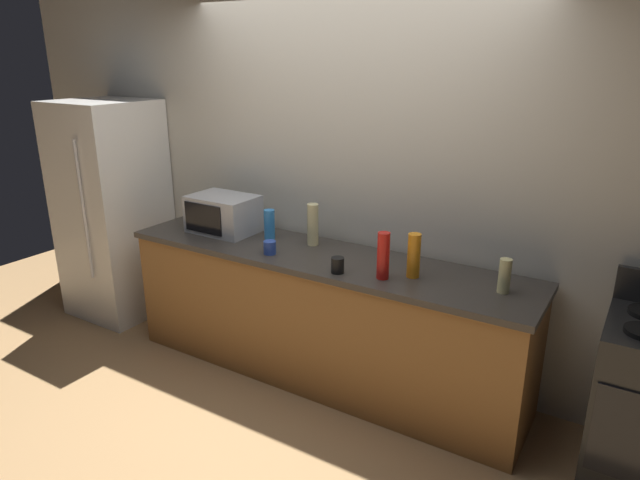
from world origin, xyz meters
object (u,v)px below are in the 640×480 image
bottle_hand_soap (313,225)px  mug_green (195,216)px  mug_black (338,265)px  bottle_spray_cleaner (269,224)px  bottle_vinegar (505,276)px  microwave (223,214)px  bottle_hot_sauce (383,256)px  refrigerator (113,210)px  mug_blue (270,247)px  bottle_dish_soap (414,256)px

bottle_hand_soap → mug_green: (-1.09, -0.01, -0.10)m
mug_black → mug_green: bearing=167.1°
bottle_spray_cleaner → bottle_vinegar: (1.66, -0.07, -0.01)m
microwave → bottle_hand_soap: size_ratio=1.67×
bottle_hot_sauce → mug_green: bearing=171.0°
mug_green → mug_black: mug_black is taller
refrigerator → bottle_spray_cleaner: bearing=3.3°
bottle_vinegar → bottle_hand_soap: size_ratio=0.67×
bottle_hot_sauce → mug_blue: 0.82m
microwave → bottle_hot_sauce: 1.40m
refrigerator → microwave: (1.18, 0.05, 0.13)m
bottle_spray_cleaner → mug_blue: size_ratio=2.40×
mug_blue → bottle_hot_sauce: bearing=0.9°
bottle_vinegar → mug_black: 0.95m
bottle_vinegar → mug_blue: 1.48m
refrigerator → bottle_hand_soap: (1.90, 0.14, 0.14)m
bottle_hand_soap → mug_green: size_ratio=3.22×
bottle_hot_sauce → mug_black: (-0.27, -0.06, -0.09)m
bottle_dish_soap → mug_blue: (-0.95, -0.13, -0.09)m
refrigerator → bottle_hot_sauce: bearing=-3.3°
bottle_hot_sauce → bottle_dish_soap: bearing=39.6°
microwave → mug_blue: 0.62m
refrigerator → mug_green: refrigerator is taller
bottle_hand_soap → mug_blue: bottle_hand_soap is taller
microwave → bottle_hot_sauce: (1.39, -0.20, 0.01)m
bottle_spray_cleaner → bottle_dish_soap: (1.14, -0.13, 0.03)m
microwave → bottle_vinegar: size_ratio=2.47×
bottle_dish_soap → bottle_hand_soap: bearing=167.7°
bottle_spray_cleaner → mug_green: size_ratio=2.36×
bottle_dish_soap → bottle_hand_soap: bottle_hand_soap is taller
refrigerator → bottle_hand_soap: refrigerator is taller
mug_black → mug_blue: size_ratio=1.09×
bottle_dish_soap → bottle_hand_soap: size_ratio=0.92×
microwave → mug_blue: (0.58, -0.21, -0.09)m
refrigerator → mug_blue: 1.77m
bottle_hot_sauce → mug_black: 0.29m
mug_black → mug_blue: (-0.54, 0.05, -0.00)m
bottle_hot_sauce → mug_blue: bottle_hot_sauce is taller
bottle_vinegar → bottle_dish_soap: (-0.51, -0.05, 0.04)m
bottle_hot_sauce → bottle_dish_soap: (0.14, 0.12, -0.01)m
refrigerator → bottle_vinegar: bearing=0.3°
microwave → mug_black: (1.12, -0.26, -0.09)m
bottle_spray_cleaner → mug_green: bottle_spray_cleaner is taller
bottle_hand_soap → mug_blue: size_ratio=3.28×
mug_green → bottle_vinegar: bearing=-2.6°
mug_black → bottle_spray_cleaner: bearing=157.5°
microwave → bottle_hot_sauce: bottle_hot_sauce is taller
bottle_hot_sauce → mug_black: bearing=-166.8°
microwave → bottle_hot_sauce: size_ratio=1.71×
mug_blue → mug_green: bearing=162.9°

